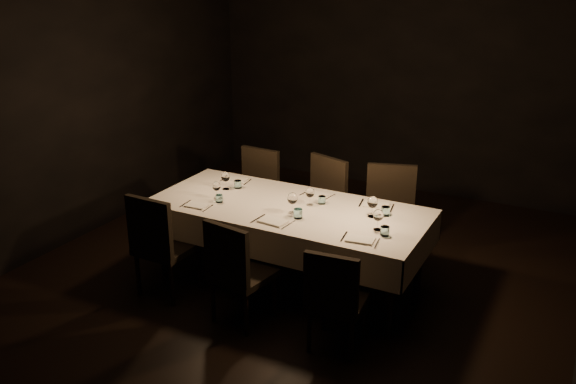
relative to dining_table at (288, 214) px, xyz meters
The scene contains 14 objects.
room 0.81m from the dining_table, ahead, with size 5.01×6.01×3.01m.
dining_table is the anchor object (origin of this frame).
chair_near_left 1.16m from the dining_table, 139.64° to the right, with size 0.48×0.48×0.97m.
place_setting_near_left 0.73m from the dining_table, 162.37° to the right, with size 0.29×0.39×0.16m.
chair_near_center 0.85m from the dining_table, 92.80° to the right, with size 0.51×0.51×0.92m.
place_setting_near_center 0.29m from the dining_table, 62.65° to the right, with size 0.35×0.41×0.19m.
chair_near_right 1.18m from the dining_table, 45.05° to the right, with size 0.45×0.45×0.87m.
place_setting_near_right 0.94m from the dining_table, 13.58° to the right, with size 0.34×0.40×0.18m.
chair_far_left 1.14m from the dining_table, 136.02° to the left, with size 0.49×0.49×0.96m.
place_setting_far_left 0.78m from the dining_table, 163.61° to the left, with size 0.33×0.40×0.18m.
chair_far_center 0.76m from the dining_table, 91.44° to the left, with size 0.60×0.60×0.99m.
place_setting_far_center 0.31m from the dining_table, 52.52° to the left, with size 0.31×0.39×0.17m.
chair_far_right 1.08m from the dining_table, 48.88° to the left, with size 0.60×0.60×1.00m.
place_setting_far_right 0.81m from the dining_table, 15.89° to the left, with size 0.36×0.41×0.19m.
Camera 1 is at (2.36, -4.53, 2.81)m, focal length 38.00 mm.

